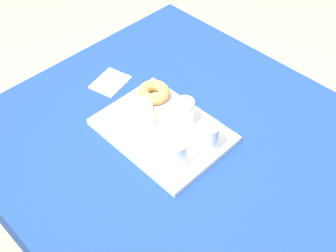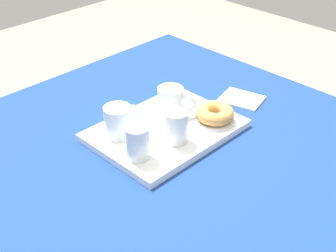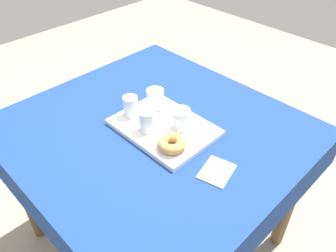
# 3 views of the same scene
# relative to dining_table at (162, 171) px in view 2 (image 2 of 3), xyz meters

# --- Properties ---
(dining_table) EXTENTS (1.14, 1.08, 0.78)m
(dining_table) POSITION_rel_dining_table_xyz_m (0.00, 0.00, 0.00)
(dining_table) COLOR navy
(dining_table) RESTS_ON ground
(serving_tray) EXTENTS (0.40, 0.30, 0.02)m
(serving_tray) POSITION_rel_dining_table_xyz_m (0.04, 0.02, 0.11)
(serving_tray) COLOR white
(serving_tray) RESTS_ON dining_table
(tea_mug_left) EXTENTS (0.08, 0.10, 0.09)m
(tea_mug_left) POSITION_rel_dining_table_xyz_m (0.10, 0.06, 0.16)
(tea_mug_left) COLOR white
(tea_mug_left) RESTS_ON serving_tray
(tea_mug_right) EXTENTS (0.11, 0.07, 0.09)m
(tea_mug_right) POSITION_rel_dining_table_xyz_m (-0.08, 0.09, 0.16)
(tea_mug_right) COLOR white
(tea_mug_right) RESTS_ON serving_tray
(water_glass_near) EXTENTS (0.06, 0.06, 0.09)m
(water_glass_near) POSITION_rel_dining_table_xyz_m (-0.11, -0.03, 0.16)
(water_glass_near) COLOR white
(water_glass_near) RESTS_ON serving_tray
(water_glass_far) EXTENTS (0.06, 0.06, 0.09)m
(water_glass_far) POSITION_rel_dining_table_xyz_m (0.01, -0.05, 0.16)
(water_glass_far) COLOR white
(water_glass_far) RESTS_ON serving_tray
(donut_plate_left) EXTENTS (0.11, 0.11, 0.01)m
(donut_plate_left) POSITION_rel_dining_table_xyz_m (0.16, -0.05, 0.13)
(donut_plate_left) COLOR silver
(donut_plate_left) RESTS_ON serving_tray
(sugar_donut_left) EXTENTS (0.11, 0.11, 0.04)m
(sugar_donut_left) POSITION_rel_dining_table_xyz_m (0.16, -0.05, 0.15)
(sugar_donut_left) COLOR tan
(sugar_donut_left) RESTS_ON donut_plate_left
(paper_napkin) EXTENTS (0.13, 0.15, 0.01)m
(paper_napkin) POSITION_rel_dining_table_xyz_m (0.34, -0.01, 0.10)
(paper_napkin) COLOR white
(paper_napkin) RESTS_ON dining_table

